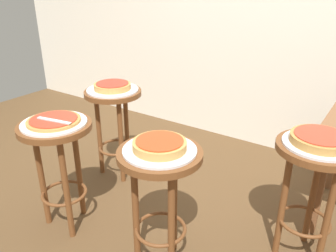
{
  "coord_description": "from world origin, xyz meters",
  "views": [
    {
      "loc": [
        1.05,
        -1.28,
        1.46
      ],
      "look_at": [
        -0.02,
        0.29,
        0.63
      ],
      "focal_mm": 36.48,
      "sensor_mm": 36.0,
      "label": 1
    }
  ],
  "objects_px": {
    "pizza_middle": "(160,145)",
    "pizza_rear": "(112,86)",
    "stool_foreground": "(58,151)",
    "stool_middle": "(160,182)",
    "stool_rear": "(114,113)",
    "serving_plate_foreground": "(54,123)",
    "stool_leftside": "(313,175)",
    "pizza_leftside": "(321,139)",
    "serving_plate_leftside": "(320,144)",
    "pizza_server_knife": "(54,120)",
    "pizza_foreground": "(54,120)",
    "serving_plate_middle": "(160,150)",
    "serving_plate_rear": "(113,90)"
  },
  "relations": [
    {
      "from": "pizza_leftside",
      "to": "serving_plate_foreground",
      "type": "bearing_deg",
      "value": -156.4
    },
    {
      "from": "serving_plate_foreground",
      "to": "stool_rear",
      "type": "relative_size",
      "value": 0.53
    },
    {
      "from": "stool_foreground",
      "to": "serving_plate_middle",
      "type": "bearing_deg",
      "value": 5.84
    },
    {
      "from": "stool_foreground",
      "to": "pizza_middle",
      "type": "distance_m",
      "value": 0.72
    },
    {
      "from": "stool_foreground",
      "to": "serving_plate_middle",
      "type": "relative_size",
      "value": 1.95
    },
    {
      "from": "stool_leftside",
      "to": "pizza_server_knife",
      "type": "height_order",
      "value": "pizza_server_knife"
    },
    {
      "from": "pizza_middle",
      "to": "pizza_rear",
      "type": "distance_m",
      "value": 1.01
    },
    {
      "from": "stool_rear",
      "to": "pizza_rear",
      "type": "relative_size",
      "value": 2.62
    },
    {
      "from": "stool_foreground",
      "to": "serving_plate_rear",
      "type": "distance_m",
      "value": 0.69
    },
    {
      "from": "stool_middle",
      "to": "serving_plate_rear",
      "type": "relative_size",
      "value": 1.85
    },
    {
      "from": "serving_plate_foreground",
      "to": "stool_middle",
      "type": "height_order",
      "value": "serving_plate_foreground"
    },
    {
      "from": "serving_plate_foreground",
      "to": "stool_rear",
      "type": "xyz_separation_m",
      "value": [
        -0.15,
        0.64,
        -0.18
      ]
    },
    {
      "from": "stool_middle",
      "to": "serving_plate_middle",
      "type": "distance_m",
      "value": 0.18
    },
    {
      "from": "stool_middle",
      "to": "stool_rear",
      "type": "distance_m",
      "value": 1.01
    },
    {
      "from": "stool_leftside",
      "to": "stool_rear",
      "type": "xyz_separation_m",
      "value": [
        -1.45,
        0.08,
        0.0
      ]
    },
    {
      "from": "pizza_foreground",
      "to": "stool_middle",
      "type": "height_order",
      "value": "pizza_foreground"
    },
    {
      "from": "pizza_foreground",
      "to": "stool_rear",
      "type": "distance_m",
      "value": 0.69
    },
    {
      "from": "stool_foreground",
      "to": "stool_rear",
      "type": "bearing_deg",
      "value": 103.1
    },
    {
      "from": "stool_middle",
      "to": "stool_leftside",
      "type": "xyz_separation_m",
      "value": [
        0.62,
        0.5,
        0.0
      ]
    },
    {
      "from": "serving_plate_leftside",
      "to": "pizza_server_knife",
      "type": "distance_m",
      "value": 1.4
    },
    {
      "from": "serving_plate_foreground",
      "to": "pizza_leftside",
      "type": "relative_size",
      "value": 1.26
    },
    {
      "from": "pizza_leftside",
      "to": "stool_foreground",
      "type": "bearing_deg",
      "value": -156.4
    },
    {
      "from": "pizza_foreground",
      "to": "serving_plate_leftside",
      "type": "distance_m",
      "value": 1.42
    },
    {
      "from": "stool_middle",
      "to": "stool_leftside",
      "type": "bearing_deg",
      "value": 38.94
    },
    {
      "from": "stool_middle",
      "to": "pizza_rear",
      "type": "xyz_separation_m",
      "value": [
        -0.83,
        0.57,
        0.21
      ]
    },
    {
      "from": "pizza_foreground",
      "to": "pizza_rear",
      "type": "bearing_deg",
      "value": 103.1
    },
    {
      "from": "stool_foreground",
      "to": "pizza_rear",
      "type": "distance_m",
      "value": 0.69
    },
    {
      "from": "pizza_foreground",
      "to": "pizza_leftside",
      "type": "xyz_separation_m",
      "value": [
        1.3,
        0.57,
        0.01
      ]
    },
    {
      "from": "pizza_foreground",
      "to": "pizza_middle",
      "type": "xyz_separation_m",
      "value": [
        0.68,
        0.07,
        0.01
      ]
    },
    {
      "from": "pizza_server_knife",
      "to": "pizza_leftside",
      "type": "bearing_deg",
      "value": 13.98
    },
    {
      "from": "stool_middle",
      "to": "serving_plate_leftside",
      "type": "relative_size",
      "value": 1.93
    },
    {
      "from": "stool_leftside",
      "to": "stool_middle",
      "type": "bearing_deg",
      "value": -141.06
    },
    {
      "from": "serving_plate_leftside",
      "to": "pizza_server_knife",
      "type": "relative_size",
      "value": 1.64
    },
    {
      "from": "pizza_rear",
      "to": "pizza_middle",
      "type": "bearing_deg",
      "value": -34.58
    },
    {
      "from": "pizza_rear",
      "to": "stool_leftside",
      "type": "bearing_deg",
      "value": -3.03
    },
    {
      "from": "serving_plate_rear",
      "to": "serving_plate_middle",
      "type": "bearing_deg",
      "value": -34.58
    },
    {
      "from": "stool_middle",
      "to": "pizza_rear",
      "type": "distance_m",
      "value": 1.03
    },
    {
      "from": "stool_middle",
      "to": "pizza_leftside",
      "type": "bearing_deg",
      "value": 38.94
    },
    {
      "from": "serving_plate_foreground",
      "to": "stool_leftside",
      "type": "xyz_separation_m",
      "value": [
        1.3,
        0.57,
        -0.18
      ]
    },
    {
      "from": "pizza_rear",
      "to": "serving_plate_middle",
      "type": "bearing_deg",
      "value": -34.58
    },
    {
      "from": "pizza_foreground",
      "to": "pizza_server_knife",
      "type": "distance_m",
      "value": 0.04
    },
    {
      "from": "serving_plate_rear",
      "to": "stool_foreground",
      "type": "bearing_deg",
      "value": -76.9
    },
    {
      "from": "pizza_leftside",
      "to": "serving_plate_rear",
      "type": "xyz_separation_m",
      "value": [
        -1.45,
        0.08,
        -0.03
      ]
    },
    {
      "from": "stool_middle",
      "to": "stool_rear",
      "type": "bearing_deg",
      "value": 145.42
    },
    {
      "from": "serving_plate_middle",
      "to": "pizza_middle",
      "type": "distance_m",
      "value": 0.03
    },
    {
      "from": "serving_plate_rear",
      "to": "pizza_foreground",
      "type": "bearing_deg",
      "value": -76.9
    },
    {
      "from": "stool_foreground",
      "to": "stool_middle",
      "type": "bearing_deg",
      "value": 5.84
    },
    {
      "from": "serving_plate_middle",
      "to": "pizza_server_knife",
      "type": "relative_size",
      "value": 1.62
    },
    {
      "from": "pizza_middle",
      "to": "pizza_server_knife",
      "type": "height_order",
      "value": "pizza_middle"
    },
    {
      "from": "serving_plate_middle",
      "to": "stool_leftside",
      "type": "bearing_deg",
      "value": 38.94
    }
  ]
}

